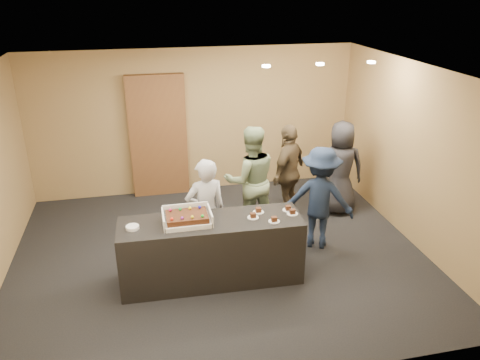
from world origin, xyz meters
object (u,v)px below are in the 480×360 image
at_px(person_navy_man, 320,198).
at_px(person_dark_suit, 340,168).
at_px(cake_box, 187,219).
at_px(plate_stack, 132,227).
at_px(serving_counter, 211,251).
at_px(person_sage_man, 251,180).
at_px(person_server_grey, 206,213).
at_px(sheet_cake, 187,217).
at_px(storage_cabinet, 158,137).
at_px(person_brown_extra, 289,172).

bearing_deg(person_navy_man, person_dark_suit, -100.59).
relative_size(cake_box, plate_stack, 3.74).
relative_size(serving_counter, cake_box, 3.87).
distance_m(cake_box, person_navy_man, 2.11).
relative_size(serving_counter, person_sage_man, 1.36).
height_order(person_server_grey, person_sage_man, person_sage_man).
height_order(sheet_cake, person_server_grey, person_server_grey).
bearing_deg(storage_cabinet, plate_stack, -99.59).
xyz_separation_m(person_sage_man, person_navy_man, (0.90, -0.68, -0.09)).
distance_m(storage_cabinet, person_sage_man, 2.21).
height_order(plate_stack, person_sage_man, person_sage_man).
xyz_separation_m(sheet_cake, person_server_grey, (0.31, 0.45, -0.20)).
height_order(storage_cabinet, sheet_cake, storage_cabinet).
bearing_deg(person_sage_man, serving_counter, 55.73).
xyz_separation_m(serving_counter, person_dark_suit, (2.49, 1.55, 0.37)).
bearing_deg(person_navy_man, plate_stack, 38.18).
xyz_separation_m(sheet_cake, person_dark_suit, (2.79, 1.55, -0.18)).
xyz_separation_m(plate_stack, person_brown_extra, (2.56, 1.56, -0.10)).
distance_m(person_sage_man, person_navy_man, 1.13).
height_order(storage_cabinet, person_brown_extra, storage_cabinet).
xyz_separation_m(person_sage_man, person_brown_extra, (0.73, 0.32, -0.06)).
xyz_separation_m(serving_counter, storage_cabinet, (-0.49, 3.00, 0.69)).
height_order(storage_cabinet, person_sage_man, storage_cabinet).
bearing_deg(person_sage_man, storage_cabinet, -53.39).
relative_size(person_navy_man, person_brown_extra, 0.96).
height_order(person_sage_man, person_dark_suit, person_sage_man).
distance_m(person_server_grey, person_sage_man, 1.15).
xyz_separation_m(storage_cabinet, person_brown_extra, (2.05, -1.43, -0.31)).
relative_size(cake_box, person_dark_suit, 0.38).
bearing_deg(person_navy_man, person_server_grey, 30.24).
xyz_separation_m(plate_stack, person_server_grey, (0.99, 0.45, -0.13)).
bearing_deg(plate_stack, serving_counter, -0.10).
relative_size(plate_stack, person_navy_man, 0.10).
bearing_deg(sheet_cake, person_sage_man, 47.51).
xyz_separation_m(sheet_cake, person_sage_man, (1.14, 1.24, -0.12)).
bearing_deg(serving_counter, person_server_grey, 91.59).
bearing_deg(cake_box, person_brown_extra, 39.53).
bearing_deg(person_navy_man, cake_box, 41.39).
relative_size(sheet_cake, person_navy_man, 0.33).
xyz_separation_m(person_navy_man, person_brown_extra, (-0.16, 1.01, 0.03)).
relative_size(sheet_cake, person_dark_suit, 0.32).
height_order(storage_cabinet, cake_box, storage_cabinet).
bearing_deg(person_navy_man, serving_counter, 44.53).
distance_m(person_server_grey, person_brown_extra, 1.92).
height_order(cake_box, person_brown_extra, person_brown_extra).
xyz_separation_m(cake_box, person_server_grey, (0.31, 0.43, -0.15)).
xyz_separation_m(serving_counter, person_navy_man, (1.73, 0.56, 0.34)).
bearing_deg(person_dark_suit, person_navy_man, 64.72).
bearing_deg(cake_box, person_sage_man, 46.99).
distance_m(plate_stack, person_dark_suit, 3.81).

